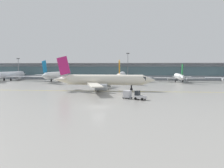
% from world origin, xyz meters
% --- Properties ---
extents(ground_plane, '(400.00, 400.00, 0.00)m').
position_xyz_m(ground_plane, '(0.00, 0.00, 0.00)').
color(ground_plane, gray).
extents(taxiway_centreline_stripe, '(109.97, 3.37, 0.01)m').
position_xyz_m(taxiway_centreline_stripe, '(-3.01, 26.36, 0.00)').
color(taxiway_centreline_stripe, yellow).
rests_on(taxiway_centreline_stripe, ground_plane).
extents(terminal_concourse, '(189.61, 11.00, 9.60)m').
position_xyz_m(terminal_concourse, '(0.00, 91.21, 4.92)').
color(terminal_concourse, '#8C939E').
rests_on(terminal_concourse, ground_plane).
extents(gate_airplane_0, '(28.99, 31.30, 10.36)m').
position_xyz_m(gate_airplane_0, '(-62.56, 70.80, 3.11)').
color(gate_airplane_0, silver).
rests_on(gate_airplane_0, ground_plane).
extents(gate_airplane_1, '(29.71, 31.99, 10.60)m').
position_xyz_m(gate_airplane_1, '(-34.34, 67.32, 3.18)').
color(gate_airplane_1, white).
rests_on(gate_airplane_1, ground_plane).
extents(gate_airplane_2, '(29.76, 31.91, 10.60)m').
position_xyz_m(gate_airplane_2, '(-0.77, 66.54, 3.18)').
color(gate_airplane_2, silver).
rests_on(gate_airplane_2, ground_plane).
extents(gate_airplane_3, '(24.70, 26.56, 8.80)m').
position_xyz_m(gate_airplane_3, '(27.50, 70.30, 2.64)').
color(gate_airplane_3, white).
rests_on(gate_airplane_3, ground_plane).
extents(taxiing_regional_jet, '(33.49, 31.19, 11.11)m').
position_xyz_m(taxiing_regional_jet, '(-3.44, 28.35, 3.33)').
color(taxiing_regional_jet, silver).
rests_on(taxiing_regional_jet, ground_plane).
extents(baggage_tug, '(2.95, 2.48, 2.10)m').
position_xyz_m(baggage_tug, '(7.86, 10.10, 0.89)').
color(baggage_tug, silver).
rests_on(baggage_tug, ground_plane).
extents(cargo_dolly_lead, '(2.59, 2.37, 1.94)m').
position_xyz_m(cargo_dolly_lead, '(5.00, 11.53, 1.05)').
color(cargo_dolly_lead, '#595B60').
rests_on(cargo_dolly_lead, ground_plane).
extents(apron_light_mast_0, '(1.80, 0.36, 12.57)m').
position_xyz_m(apron_light_mast_0, '(-65.10, 84.82, 6.96)').
color(apron_light_mast_0, gray).
rests_on(apron_light_mast_0, ground_plane).
extents(apron_light_mast_1, '(1.80, 0.36, 15.28)m').
position_xyz_m(apron_light_mast_1, '(1.52, 84.84, 8.33)').
color(apron_light_mast_1, gray).
rests_on(apron_light_mast_1, ground_plane).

